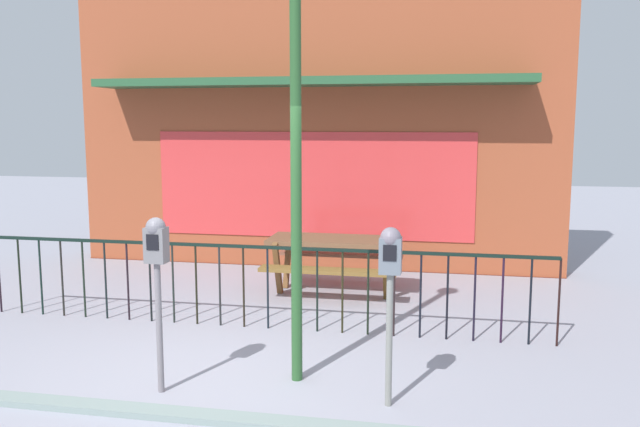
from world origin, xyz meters
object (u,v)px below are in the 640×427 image
Objects in this scene: picnic_table_left at (334,250)px; parking_meter_near at (157,258)px; street_lamp at (296,80)px; parking_meter_far at (390,269)px.

picnic_table_left is 3.77m from parking_meter_near.
street_lamp reaches higher than picnic_table_left.
picnic_table_left is 3.70m from parking_meter_far.
street_lamp reaches higher than parking_meter_far.
parking_meter_far is 0.36× the size of street_lamp.
picnic_table_left is 0.43× the size of street_lamp.
parking_meter_far is at bearing 2.90° from parking_meter_near.
parking_meter_far is (1.99, 0.10, -0.03)m from parking_meter_near.
parking_meter_far reaches higher than picnic_table_left.
parking_meter_near reaches higher than parking_meter_far.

